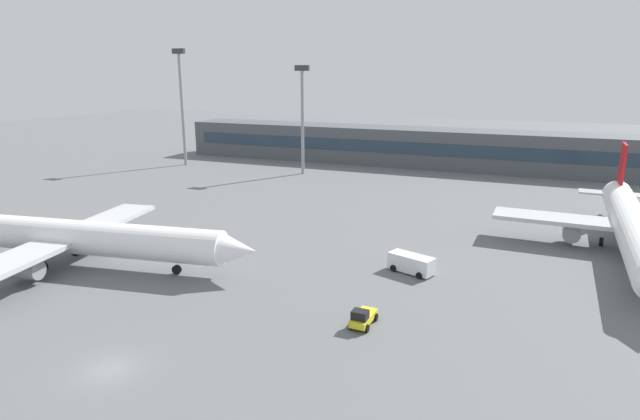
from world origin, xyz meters
name	(u,v)px	position (x,y,z in m)	size (l,w,h in m)	color
ground_plane	(314,229)	(0.00, 40.00, 0.00)	(400.00, 400.00, 0.00)	slate
terminal_building	(410,147)	(0.00, 99.67, 4.50)	(117.32, 12.13, 9.00)	#4C5156
airplane_near	(74,237)	(-20.23, 16.04, 3.41)	(45.14, 31.77, 11.19)	white
airplane_mid	(632,227)	(40.44, 45.15, 3.56)	(32.91, 47.30, 11.69)	white
baggage_tug_yellow	(362,318)	(15.69, 14.23, 0.80)	(1.92, 3.65, 1.75)	yellow
service_van_white	(411,263)	(16.79, 28.66, 1.11)	(5.57, 3.59, 2.08)	white
floodlight_tower_west	(302,112)	(-19.44, 78.93, 13.78)	(3.20, 0.80, 23.59)	gray
floodlight_tower_east	(182,99)	(-51.06, 78.61, 15.81)	(3.20, 0.80, 27.52)	gray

